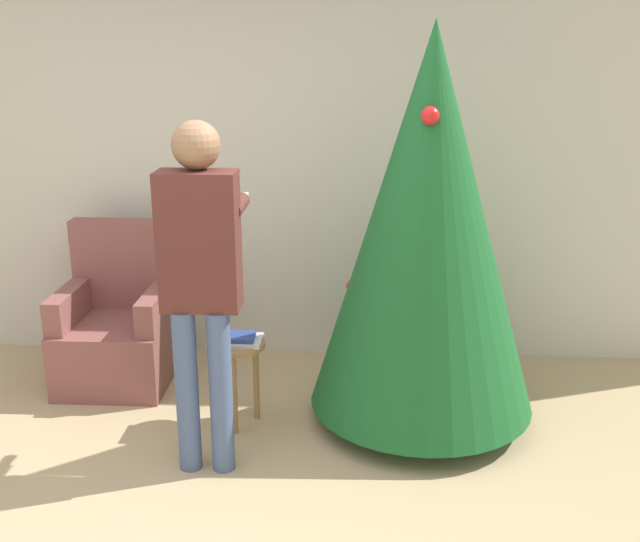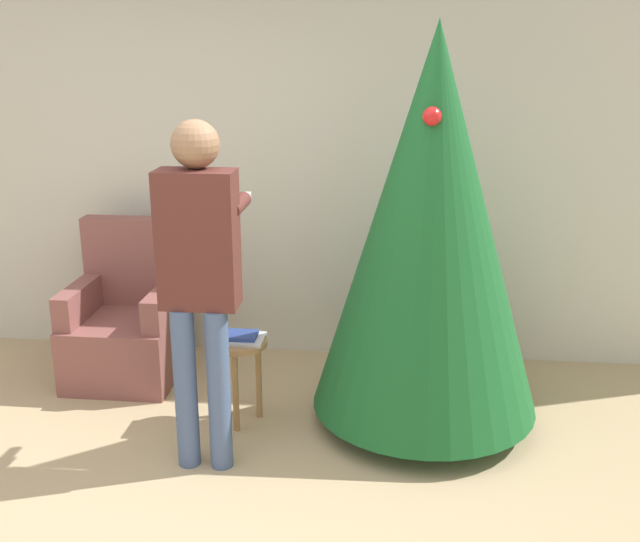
# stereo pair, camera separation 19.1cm
# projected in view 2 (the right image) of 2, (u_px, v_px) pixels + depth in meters

# --- Properties ---
(ground_plane) EXTENTS (14.00, 14.00, 0.00)m
(ground_plane) POSITION_uv_depth(u_px,v_px,m) (154.00, 536.00, 3.44)
(ground_plane) COLOR tan
(wall_back) EXTENTS (8.00, 0.06, 2.70)m
(wall_back) POSITION_uv_depth(u_px,v_px,m) (243.00, 166.00, 5.15)
(wall_back) COLOR beige
(wall_back) RESTS_ON ground_plane
(christmas_tree) EXTENTS (1.31, 1.31, 2.29)m
(christmas_tree) POSITION_uv_depth(u_px,v_px,m) (431.00, 225.00, 4.14)
(christmas_tree) COLOR brown
(christmas_tree) RESTS_ON ground_plane
(armchair) EXTENTS (0.69, 0.72, 1.03)m
(armchair) POSITION_uv_depth(u_px,v_px,m) (128.00, 325.00, 5.01)
(armchair) COLOR brown
(armchair) RESTS_ON ground_plane
(person_standing) EXTENTS (0.41, 0.57, 1.82)m
(person_standing) POSITION_uv_depth(u_px,v_px,m) (199.00, 266.00, 3.75)
(person_standing) COLOR #475B84
(person_standing) RESTS_ON ground_plane
(side_stool) EXTENTS (0.34, 0.34, 0.52)m
(side_stool) POSITION_uv_depth(u_px,v_px,m) (239.00, 357.00, 4.36)
(side_stool) COLOR #A37547
(side_stool) RESTS_ON ground_plane
(laptop) EXTENTS (0.30, 0.21, 0.02)m
(laptop) POSITION_uv_depth(u_px,v_px,m) (238.00, 339.00, 4.32)
(laptop) COLOR silver
(laptop) RESTS_ON side_stool
(book) EXTENTS (0.22, 0.15, 0.02)m
(book) POSITION_uv_depth(u_px,v_px,m) (238.00, 335.00, 4.32)
(book) COLOR navy
(book) RESTS_ON laptop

